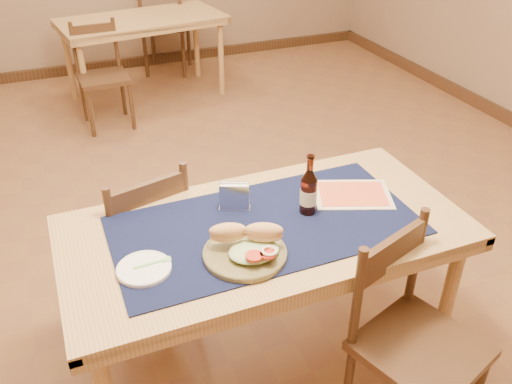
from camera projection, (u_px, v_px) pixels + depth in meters
name	position (u px, v px, depth m)	size (l,w,h in m)	color
room	(197.00, 12.00, 2.43)	(6.04, 7.04, 2.84)	brown
main_table	(265.00, 242.00, 2.19)	(1.60, 0.80, 0.75)	tan
placemat	(266.00, 225.00, 2.15)	(1.20, 0.60, 0.01)	#0F1439
baseboard	(211.00, 249.00, 3.15)	(6.00, 7.00, 0.10)	#492C1A
back_table	(142.00, 27.00, 4.89)	(1.53, 0.91, 0.75)	tan
chair_main_far	(142.00, 240.00, 2.55)	(0.49, 0.49, 0.88)	#492C1A
chair_main_near	(413.00, 338.00, 2.02)	(0.53, 0.53, 0.90)	#492C1A
chair_back_near	(102.00, 74.00, 4.49)	(0.41, 0.41, 0.86)	#492C1A
chair_back_far	(165.00, 23.00, 5.54)	(0.61, 0.61, 0.99)	#492C1A
sandwich_plate	(247.00, 248.00, 1.97)	(0.31, 0.31, 0.12)	olive
side_plate	(144.00, 268.00, 1.91)	(0.19, 0.19, 0.02)	white
fork	(155.00, 262.00, 1.92)	(0.14, 0.02, 0.00)	#89D675
beer_bottle	(309.00, 192.00, 2.17)	(0.07, 0.07, 0.26)	#4F1B0E
napkin_holder	(234.00, 197.00, 2.22)	(0.14, 0.09, 0.11)	silver
menu_card	(352.00, 194.00, 2.33)	(0.39, 0.34, 0.01)	beige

